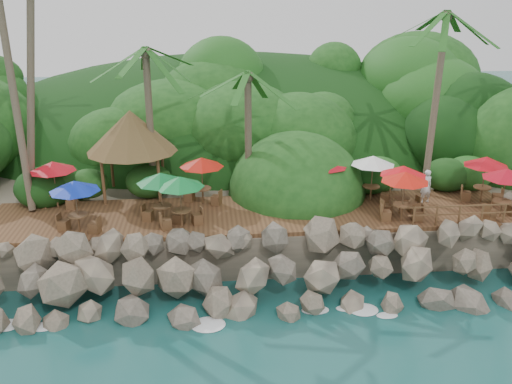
{
  "coord_description": "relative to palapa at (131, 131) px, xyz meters",
  "views": [
    {
      "loc": [
        -2.35,
        -19.16,
        12.67
      ],
      "look_at": [
        0.0,
        6.0,
        3.4
      ],
      "focal_mm": 38.66,
      "sensor_mm": 36.0,
      "label": 1
    }
  ],
  "objects": [
    {
      "name": "ground",
      "position": [
        6.22,
        -9.26,
        -5.79
      ],
      "size": [
        140.0,
        140.0,
        0.0
      ],
      "primitive_type": "plane",
      "color": "#19514F",
      "rests_on": "ground"
    },
    {
      "name": "terrace",
      "position": [
        6.22,
        -3.26,
        -3.59
      ],
      "size": [
        26.0,
        5.0,
        0.2
      ],
      "primitive_type": "cube",
      "color": "brown",
      "rests_on": "land_base"
    },
    {
      "name": "foam_line",
      "position": [
        6.22,
        -8.96,
        -5.76
      ],
      "size": [
        25.2,
        0.8,
        0.06
      ],
      "color": "white",
      "rests_on": "ground"
    },
    {
      "name": "land_base",
      "position": [
        6.22,
        6.74,
        -4.74
      ],
      "size": [
        32.0,
        25.2,
        2.1
      ],
      "primitive_type": "cube",
      "color": "gray",
      "rests_on": "ground"
    },
    {
      "name": "palapa",
      "position": [
        0.0,
        0.0,
        0.0
      ],
      "size": [
        4.75,
        4.75,
        4.6
      ],
      "color": "brown",
      "rests_on": "ground"
    },
    {
      "name": "waiter",
      "position": [
        15.08,
        -2.64,
        -2.6
      ],
      "size": [
        0.71,
        0.53,
        1.78
      ],
      "primitive_type": "imported",
      "rotation": [
        0.0,
        0.0,
        3.31
      ],
      "color": "white",
      "rests_on": "terrace"
    },
    {
      "name": "palms",
      "position": [
        5.88,
        -0.62,
        6.23
      ],
      "size": [
        33.44,
        6.86,
        13.93
      ],
      "color": "brown",
      "rests_on": "ground"
    },
    {
      "name": "jungle_hill",
      "position": [
        6.22,
        14.24,
        -5.79
      ],
      "size": [
        44.8,
        28.0,
        15.4
      ],
      "primitive_type": "ellipsoid",
      "color": "#143811",
      "rests_on": "ground"
    },
    {
      "name": "dining_clusters",
      "position": [
        7.89,
        -3.41,
        -1.45
      ],
      "size": [
        24.01,
        5.47,
        2.46
      ],
      "color": "brown",
      "rests_on": "terrace"
    },
    {
      "name": "jungle_foliage",
      "position": [
        6.22,
        5.74,
        -5.79
      ],
      "size": [
        44.0,
        16.0,
        12.0
      ],
      "primitive_type": null,
      "color": "#143811",
      "rests_on": "ground"
    },
    {
      "name": "railing",
      "position": [
        16.67,
        -5.61,
        -2.88
      ],
      "size": [
        7.2,
        0.1,
        1.0
      ],
      "color": "brown",
      "rests_on": "terrace"
    },
    {
      "name": "seawall",
      "position": [
        6.22,
        -7.26,
        -4.64
      ],
      "size": [
        29.0,
        4.0,
        2.3
      ],
      "primitive_type": null,
      "color": "gray",
      "rests_on": "ground"
    }
  ]
}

